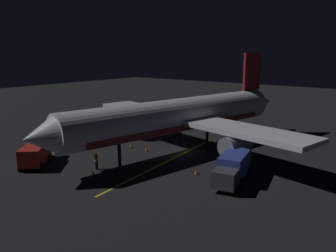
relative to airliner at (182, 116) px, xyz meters
name	(u,v)px	position (x,y,z in m)	size (l,w,h in m)	color
ground_plane	(178,152)	(0.12, 0.58, -4.36)	(180.00, 180.00, 0.20)	black
apron_guide_stripe	(166,162)	(-1.18, 4.58, -4.25)	(0.24, 22.05, 0.01)	gold
airliner	(182,116)	(0.00, 0.00, 0.00)	(32.46, 37.15, 11.69)	silver
baggage_truck	(37,154)	(9.25, 13.69, -3.08)	(5.46, 5.85, 2.23)	maroon
catering_truck	(233,168)	(-9.64, 5.54, -2.93)	(3.42, 6.66, 2.58)	navy
ground_crew_worker	(96,161)	(3.00, 10.88, -3.37)	(0.40, 0.40, 1.74)	black
traffic_cone_near_left	(146,149)	(3.28, 2.79, -4.01)	(0.50, 0.50, 0.55)	#EA590F
traffic_cone_near_right	(93,173)	(1.79, 12.33, -4.01)	(0.50, 0.50, 0.55)	#EA590F
traffic_cone_under_wing	(131,145)	(5.89, 2.73, -4.01)	(0.50, 0.50, 0.55)	#EA590F
traffic_cone_far	(196,172)	(-5.90, 5.89, -4.01)	(0.50, 0.50, 0.55)	#EA590F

